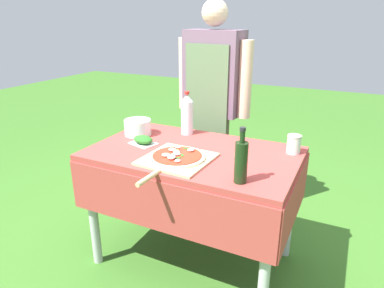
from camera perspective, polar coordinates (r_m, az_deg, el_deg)
ground_plane at (r=2.30m, az=0.17°, el=-18.34°), size 12.00×12.00×0.00m
prep_table at (r=1.97m, az=0.19°, el=-4.16°), size 1.17×0.72×0.73m
person_cook at (r=2.49m, az=3.51°, el=8.30°), size 0.58×0.24×1.55m
pizza_on_peel at (r=1.79m, az=-2.64°, el=-2.36°), size 0.36×0.52×0.05m
oil_bottle at (r=1.54m, az=8.17°, el=-2.83°), size 0.06×0.06×0.26m
water_bottle at (r=2.17m, az=-0.83°, el=5.01°), size 0.08×0.08×0.28m
herb_container at (r=2.04m, az=-8.14°, el=0.63°), size 0.18×0.15×0.05m
mixing_tub at (r=2.21m, az=-9.03°, el=2.78°), size 0.17×0.17×0.10m
sauce_jar at (r=1.96m, az=16.59°, el=-0.21°), size 0.08×0.08×0.10m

